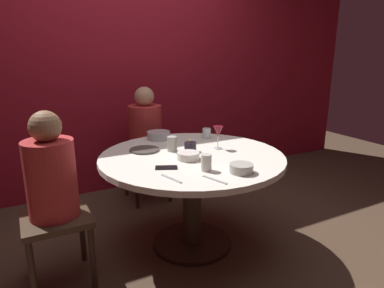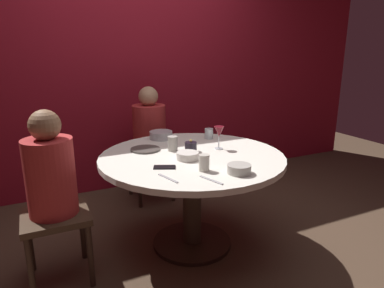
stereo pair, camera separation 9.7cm
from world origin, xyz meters
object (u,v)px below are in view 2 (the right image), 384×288
seated_diner_left (51,179)px  bowl_serving_large (161,135)px  bowl_small_white (188,156)px  cup_by_left_diner (204,163)px  dining_table (192,174)px  seated_diner_back (149,131)px  wine_glass (219,133)px  bowl_salad_center (239,169)px  cup_by_right_diner (173,144)px  candle_holder (191,147)px  cup_near_candle (209,134)px  dinner_plate (145,149)px  cell_phone (165,167)px

seated_diner_left → bowl_serving_large: seated_diner_left is taller
bowl_small_white → cup_by_left_diner: (-0.00, -0.25, 0.03)m
dining_table → seated_diner_back: seated_diner_back is taller
wine_glass → bowl_salad_center: (-0.15, -0.52, -0.10)m
bowl_serving_large → cup_by_right_diner: 0.38m
candle_holder → bowl_serving_large: bearing=98.6°
seated_diner_left → seated_diner_back: (0.95, 0.96, 0.00)m
wine_glass → bowl_salad_center: size_ratio=1.20×
dining_table → cup_near_candle: size_ratio=15.14×
seated_diner_back → cup_by_right_diner: 0.82m
cup_by_left_diner → cup_by_right_diner: bearing=91.1°
bowl_salad_center → bowl_small_white: size_ratio=0.95×
cup_by_right_diner → dinner_plate: bearing=151.2°
bowl_serving_large → bowl_small_white: bearing=-93.0°
cell_phone → bowl_serving_large: size_ratio=0.72×
cup_near_candle → seated_diner_back: bearing=118.6°
dining_table → bowl_small_white: (-0.07, -0.08, 0.17)m
cell_phone → cup_by_left_diner: cup_by_left_diner is taller
dinner_plate → bowl_salad_center: 0.81m
seated_diner_back → wine_glass: 0.96m
wine_glass → bowl_serving_large: size_ratio=0.91×
cell_phone → bowl_serving_large: bowl_serving_large is taller
candle_holder → bowl_serving_large: size_ratio=0.48×
candle_holder → seated_diner_back: bearing=91.8°
seated_diner_left → cup_by_right_diner: seated_diner_left is taller
seated_diner_back → cup_near_candle: 0.69m
seated_diner_back → cup_by_left_diner: (-0.08, -1.30, 0.08)m
cell_phone → wine_glass: bearing=-42.4°
seated_diner_left → bowl_small_white: size_ratio=7.26×
dinner_plate → candle_holder: bearing=-30.7°
wine_glass → cup_by_left_diner: (-0.33, -0.39, -0.08)m
seated_diner_left → bowl_salad_center: seated_diner_left is taller
bowl_salad_center → dining_table: bearing=101.5°
dinner_plate → cell_phone: (-0.01, -0.44, -0.00)m
candle_holder → cup_by_left_diner: size_ratio=0.89×
dining_table → bowl_serving_large: size_ratio=6.88×
seated_diner_left → wine_glass: bearing=2.3°
seated_diner_back → bowl_serving_large: bearing=-5.3°
bowl_serving_large → cup_near_candle: 0.41m
bowl_salad_center → bowl_small_white: 0.42m
dining_table → seated_diner_back: (0.00, 0.96, 0.12)m
seated_diner_left → bowl_serving_large: bearing=30.1°
seated_diner_back → cell_phone: size_ratio=8.03×
dining_table → cup_near_candle: 0.52m
wine_glass → cell_phone: wine_glass is taller
cup_near_candle → cup_by_right_diner: size_ratio=0.80×
bowl_small_white → cup_near_candle: 0.60m
bowl_salad_center → cup_near_candle: 0.86m
dinner_plate → wine_glass: bearing=-21.7°
dining_table → bowl_salad_center: (0.10, -0.47, 0.18)m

